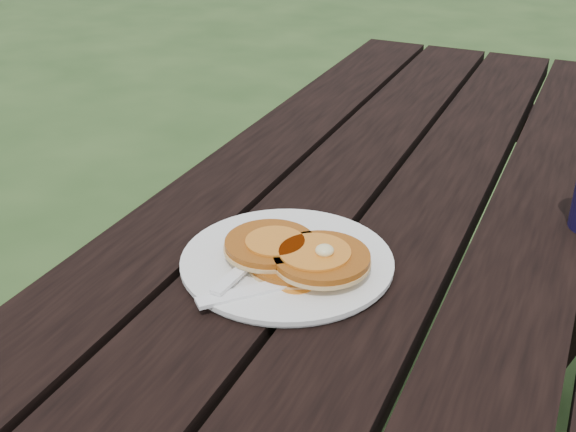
% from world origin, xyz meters
% --- Properties ---
extents(picnic_table, '(1.36, 1.80, 0.75)m').
position_xyz_m(picnic_table, '(0.00, 0.00, 0.37)').
color(picnic_table, black).
rests_on(picnic_table, ground).
extents(plate, '(0.31, 0.31, 0.01)m').
position_xyz_m(plate, '(-0.11, -0.20, 0.76)').
color(plate, white).
rests_on(plate, picnic_table).
extents(pancake_stack, '(0.18, 0.12, 0.04)m').
position_xyz_m(pancake_stack, '(-0.10, -0.20, 0.77)').
color(pancake_stack, '#A45212').
rests_on(pancake_stack, plate).
extents(knife, '(0.14, 0.15, 0.00)m').
position_xyz_m(knife, '(-0.10, -0.26, 0.76)').
color(knife, white).
rests_on(knife, plate).
extents(fork, '(0.04, 0.16, 0.01)m').
position_xyz_m(fork, '(-0.15, -0.25, 0.77)').
color(fork, white).
rests_on(fork, plate).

